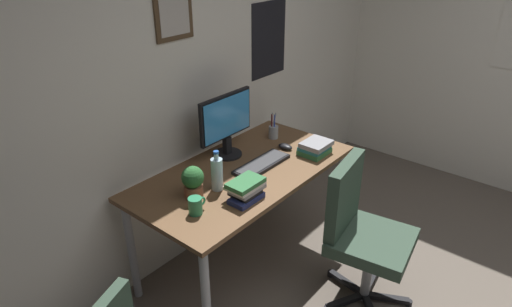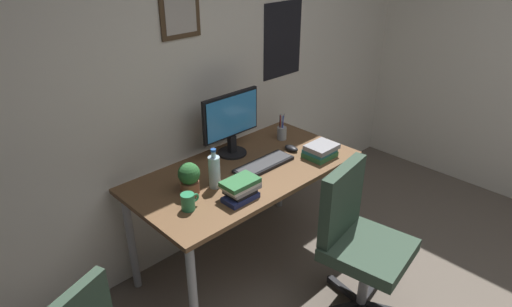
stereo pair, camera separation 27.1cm
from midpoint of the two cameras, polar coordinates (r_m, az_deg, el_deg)
The scene contains 12 objects.
wall_back at distance 3.05m, azimuth -2.81°, elevation 11.02°, with size 4.40×0.10×2.60m.
desk at distance 2.88m, azimuth 1.31°, elevation -3.51°, with size 1.51×0.77×0.76m.
office_chair at distance 2.73m, azimuth 15.86°, elevation -10.31°, with size 0.57×0.57×0.95m.
monitor at distance 2.94m, azimuth -0.61°, elevation 4.10°, with size 0.46×0.20×0.43m.
keyboard at distance 2.88m, azimuth 3.72°, elevation -1.48°, with size 0.43×0.15×0.03m.
computer_mouse at distance 3.09m, azimuth 7.10°, elevation 0.63°, with size 0.06×0.11×0.04m.
water_bottle at distance 2.60m, azimuth -2.47°, elevation -2.40°, with size 0.07×0.07×0.25m.
coffee_mug_near at distance 2.43m, azimuth -5.63°, elevation -6.32°, with size 0.11×0.08×0.10m.
potted_plant at distance 2.55m, azimuth -5.68°, elevation -3.19°, with size 0.13×0.13×0.19m.
pen_cup at distance 3.25m, azimuth 5.75°, elevation 2.70°, with size 0.07×0.07×0.20m.
book_stack_left at distance 3.03m, azimuth 10.90°, elevation 0.28°, with size 0.21×0.17×0.09m.
book_stack_right at distance 2.51m, azimuth 1.06°, elevation -4.65°, with size 0.22×0.16×0.12m.
Camera 2 is at (-1.84, -0.15, 2.13)m, focal length 30.86 mm.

